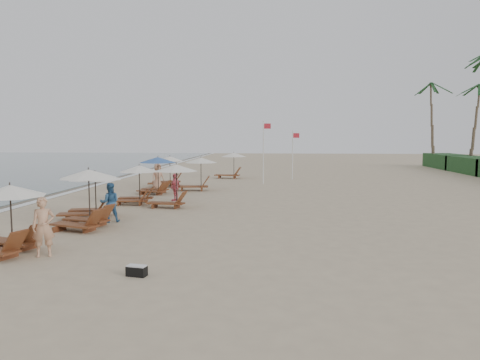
# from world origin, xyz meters

# --- Properties ---
(ground) EXTENTS (160.00, 160.00, 0.00)m
(ground) POSITION_xyz_m (0.00, 0.00, 0.00)
(ground) COLOR tan
(ground) RESTS_ON ground
(wet_sand_band) EXTENTS (3.20, 140.00, 0.01)m
(wet_sand_band) POSITION_xyz_m (-12.50, 10.00, 0.00)
(wet_sand_band) COLOR #6B5E4C
(wet_sand_band) RESTS_ON ground
(foam_line) EXTENTS (0.50, 140.00, 0.02)m
(foam_line) POSITION_xyz_m (-11.20, 10.00, 0.01)
(foam_line) COLOR white
(foam_line) RESTS_ON ground
(lounger_station_0) EXTENTS (2.55, 2.37, 2.17)m
(lounger_station_0) POSITION_xyz_m (-6.16, -3.40, 1.07)
(lounger_station_0) COLOR brown
(lounger_station_0) RESTS_ON ground
(lounger_station_1) EXTENTS (2.65, 2.43, 2.37)m
(lounger_station_1) POSITION_xyz_m (-5.32, 0.52, 1.17)
(lounger_station_1) COLOR brown
(lounger_station_1) RESTS_ON ground
(lounger_station_2) EXTENTS (2.74, 2.37, 2.08)m
(lounger_station_2) POSITION_xyz_m (-6.06, 2.92, 1.05)
(lounger_station_2) COLOR brown
(lounger_station_2) RESTS_ON ground
(lounger_station_3) EXTENTS (2.51, 2.16, 2.10)m
(lounger_station_3) POSITION_xyz_m (-5.35, 7.23, 1.05)
(lounger_station_3) COLOR brown
(lounger_station_3) RESTS_ON ground
(lounger_station_4) EXTENTS (2.56, 2.37, 2.35)m
(lounger_station_4) POSITION_xyz_m (-5.40, 11.48, 1.29)
(lounger_station_4) COLOR brown
(lounger_station_4) RESTS_ON ground
(lounger_station_5) EXTENTS (2.63, 2.37, 2.20)m
(lounger_station_5) POSITION_xyz_m (-5.79, 15.90, 0.97)
(lounger_station_5) COLOR brown
(lounger_station_5) RESTS_ON ground
(inland_station_0) EXTENTS (2.66, 2.24, 2.22)m
(inland_station_0) POSITION_xyz_m (-3.07, 6.12, 1.40)
(inland_station_0) COLOR brown
(inland_station_0) RESTS_ON ground
(inland_station_1) EXTENTS (2.89, 2.24, 2.22)m
(inland_station_1) POSITION_xyz_m (-3.12, 13.50, 1.27)
(inland_station_1) COLOR brown
(inland_station_1) RESTS_ON ground
(inland_station_2) EXTENTS (2.86, 2.24, 2.22)m
(inland_station_2) POSITION_xyz_m (-1.71, 22.59, 1.28)
(inland_station_2) COLOR brown
(inland_station_2) RESTS_ON ground
(beachgoer_near) EXTENTS (0.79, 0.68, 1.84)m
(beachgoer_near) POSITION_xyz_m (-4.81, -3.58, 0.92)
(beachgoer_near) COLOR tan
(beachgoer_near) RESTS_ON ground
(beachgoer_mid_a) EXTENTS (1.00, 0.89, 1.69)m
(beachgoer_mid_a) POSITION_xyz_m (-4.82, 1.99, 0.85)
(beachgoer_mid_a) COLOR #2E5D8C
(beachgoer_mid_a) RESTS_ON ground
(beachgoer_far_a) EXTENTS (0.65, 1.00, 1.57)m
(beachgoer_far_a) POSITION_xyz_m (-3.44, 8.49, 0.79)
(beachgoer_far_a) COLOR #D05361
(beachgoer_far_a) RESTS_ON ground
(beachgoer_far_b) EXTENTS (1.03, 1.03, 1.80)m
(beachgoer_far_b) POSITION_xyz_m (-5.88, 13.83, 0.90)
(beachgoer_far_b) COLOR tan
(beachgoer_far_b) RESTS_ON ground
(duffel_bag) EXTENTS (0.56, 0.36, 0.29)m
(duffel_bag) POSITION_xyz_m (-1.38, -5.28, 0.15)
(duffel_bag) COLOR black
(duffel_bag) RESTS_ON ground
(flag_pole_near) EXTENTS (0.59, 0.08, 4.84)m
(flag_pole_near) POSITION_xyz_m (1.32, 18.00, 2.67)
(flag_pole_near) COLOR silver
(flag_pole_near) RESTS_ON ground
(flag_pole_far) EXTENTS (0.60, 0.08, 4.13)m
(flag_pole_far) POSITION_xyz_m (3.70, 22.01, 2.30)
(flag_pole_far) COLOR silver
(flag_pole_far) RESTS_ON ground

